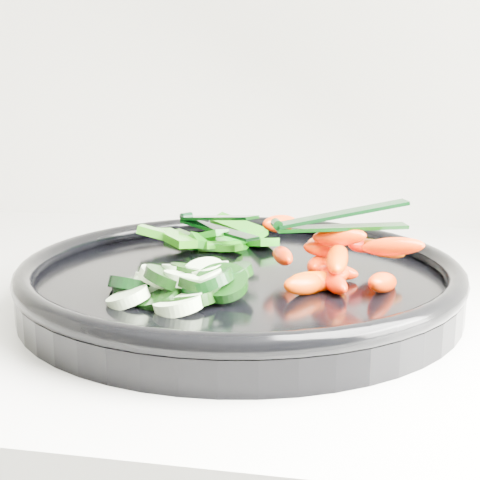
# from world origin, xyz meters

# --- Properties ---
(veggie_tray) EXTENTS (0.38, 0.38, 0.04)m
(veggie_tray) POSITION_xyz_m (0.11, 1.65, 0.95)
(veggie_tray) COLOR black
(veggie_tray) RESTS_ON counter
(cucumber_pile) EXTENTS (0.13, 0.11, 0.04)m
(cucumber_pile) POSITION_xyz_m (0.07, 1.58, 0.96)
(cucumber_pile) COLOR black
(cucumber_pile) RESTS_ON veggie_tray
(carrot_pile) EXTENTS (0.14, 0.14, 0.05)m
(carrot_pile) POSITION_xyz_m (0.19, 1.64, 0.97)
(carrot_pile) COLOR #DD3300
(carrot_pile) RESTS_ON veggie_tray
(pepper_pile) EXTENTS (0.14, 0.12, 0.04)m
(pepper_pile) POSITION_xyz_m (0.06, 1.74, 0.96)
(pepper_pile) COLOR #14750B
(pepper_pile) RESTS_ON veggie_tray
(tong_carrot) EXTENTS (0.11, 0.05, 0.02)m
(tong_carrot) POSITION_xyz_m (0.19, 1.65, 1.00)
(tong_carrot) COLOR black
(tong_carrot) RESTS_ON carrot_pile
(tong_pepper) EXTENTS (0.10, 0.09, 0.02)m
(tong_pepper) POSITION_xyz_m (0.07, 1.73, 0.98)
(tong_pepper) COLOR black
(tong_pepper) RESTS_ON pepper_pile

